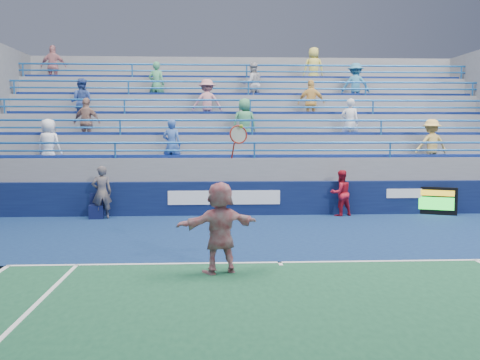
{
  "coord_description": "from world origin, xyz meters",
  "views": [
    {
      "loc": [
        -1.37,
        -10.69,
        2.66
      ],
      "look_at": [
        -0.69,
        2.5,
        1.5
      ],
      "focal_mm": 40.0,
      "sensor_mm": 36.0,
      "label": 1
    }
  ],
  "objects": [
    {
      "name": "ball_girl",
      "position": [
        2.74,
        6.14,
        0.74
      ],
      "size": [
        0.86,
        0.76,
        1.49
      ],
      "primitive_type": "imported",
      "rotation": [
        0.0,
        0.0,
        3.46
      ],
      "color": "red",
      "rests_on": "ground"
    },
    {
      "name": "bleacher_stand",
      "position": [
        -0.01,
        10.27,
        1.55
      ],
      "size": [
        18.0,
        5.6,
        6.13
      ],
      "color": "slate",
      "rests_on": "ground"
    },
    {
      "name": "ground",
      "position": [
        0.0,
        0.0,
        0.0
      ],
      "size": [
        120.0,
        120.0,
        0.0
      ],
      "primitive_type": "plane",
      "color": "#333538"
    },
    {
      "name": "line_judge",
      "position": [
        -4.8,
        5.92,
        0.83
      ],
      "size": [
        0.69,
        0.54,
        1.66
      ],
      "primitive_type": "imported",
      "rotation": [
        0.0,
        0.0,
        3.4
      ],
      "color": "#161F3D",
      "rests_on": "ground"
    },
    {
      "name": "sponsor_wall",
      "position": [
        0.0,
        6.5,
        0.55
      ],
      "size": [
        18.0,
        0.32,
        1.1
      ],
      "color": "#0A133B",
      "rests_on": "ground"
    },
    {
      "name": "serve_speed_board",
      "position": [
        5.9,
        6.22,
        0.46
      ],
      "size": [
        1.26,
        0.65,
        0.91
      ],
      "color": "black",
      "rests_on": "ground"
    },
    {
      "name": "judge_chair",
      "position": [
        -4.98,
        6.01,
        0.25
      ],
      "size": [
        0.48,
        0.48,
        0.78
      ],
      "color": "#0B1138",
      "rests_on": "ground"
    },
    {
      "name": "tennis_player",
      "position": [
        -1.23,
        -0.7,
        0.88
      ],
      "size": [
        1.71,
        1.06,
        2.82
      ],
      "color": "silver",
      "rests_on": "ground"
    }
  ]
}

